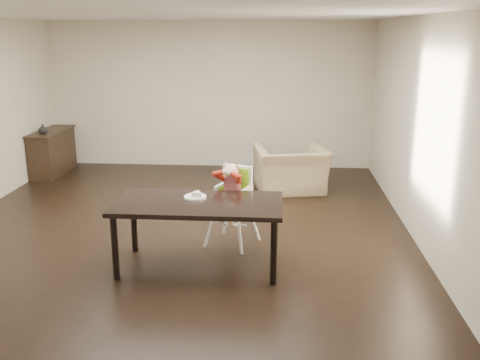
# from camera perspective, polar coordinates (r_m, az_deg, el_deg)

# --- Properties ---
(ground) EXTENTS (7.00, 7.00, 0.00)m
(ground) POSITION_cam_1_polar(r_m,az_deg,el_deg) (7.04, -6.70, -5.39)
(ground) COLOR black
(ground) RESTS_ON ground
(room_walls) EXTENTS (6.02, 7.02, 2.71)m
(room_walls) POSITION_cam_1_polar(r_m,az_deg,el_deg) (6.60, -7.21, 9.81)
(room_walls) COLOR #BFB79E
(room_walls) RESTS_ON ground
(dining_table) EXTENTS (1.80, 0.90, 0.75)m
(dining_table) POSITION_cam_1_polar(r_m,az_deg,el_deg) (5.75, -4.48, -3.09)
(dining_table) COLOR black
(dining_table) RESTS_ON ground
(high_chair) EXTENTS (0.55, 0.55, 1.01)m
(high_chair) POSITION_cam_1_polar(r_m,az_deg,el_deg) (6.37, -0.75, -0.78)
(high_chair) COLOR white
(high_chair) RESTS_ON ground
(plate) EXTENTS (0.33, 0.33, 0.07)m
(plate) POSITION_cam_1_polar(r_m,az_deg,el_deg) (5.85, -4.73, -1.70)
(plate) COLOR white
(plate) RESTS_ON dining_table
(armchair) EXTENTS (1.23, 0.92, 0.97)m
(armchair) POSITION_cam_1_polar(r_m,az_deg,el_deg) (8.59, 5.44, 1.94)
(armchair) COLOR tan
(armchair) RESTS_ON ground
(sideboard) EXTENTS (0.44, 1.26, 0.79)m
(sideboard) POSITION_cam_1_polar(r_m,az_deg,el_deg) (10.23, -19.37, 2.83)
(sideboard) COLOR black
(sideboard) RESTS_ON ground
(vase) EXTENTS (0.19, 0.20, 0.16)m
(vase) POSITION_cam_1_polar(r_m,az_deg,el_deg) (9.88, -20.28, 5.13)
(vase) COLOR #99999E
(vase) RESTS_ON sideboard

